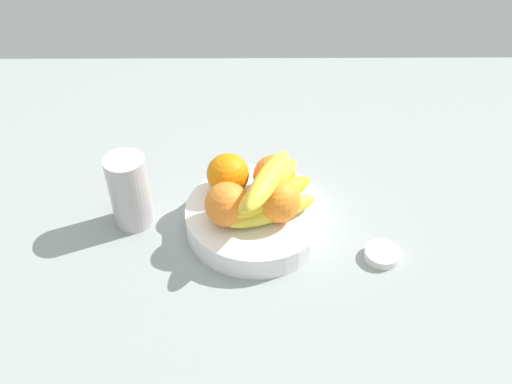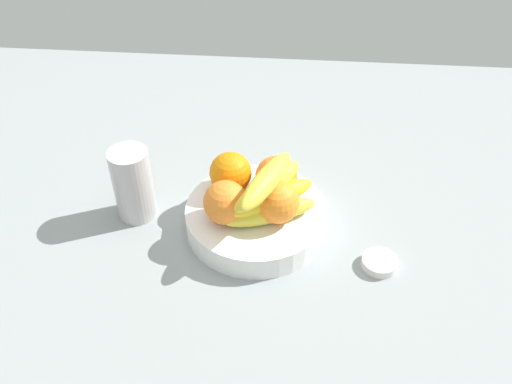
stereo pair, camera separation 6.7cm
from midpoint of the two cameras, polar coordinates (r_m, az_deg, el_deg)
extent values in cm
cube|color=gray|center=(103.28, -4.02, -5.14)|extent=(180.00, 140.00, 3.00)
cylinder|color=white|center=(101.96, -1.88, -2.75)|extent=(26.09, 26.09, 4.68)
sphere|color=orange|center=(101.85, -4.83, 1.78)|extent=(7.94, 7.94, 7.94)
sphere|color=orange|center=(95.59, -5.04, -1.35)|extent=(7.94, 7.94, 7.94)
sphere|color=orange|center=(95.67, 0.37, -1.11)|extent=(7.94, 7.94, 7.94)
sphere|color=orange|center=(101.15, 0.02, 1.63)|extent=(7.94, 7.94, 7.94)
ellipsoid|color=yellow|center=(96.83, -0.34, -2.07)|extent=(17.23, 10.24, 4.00)
ellipsoid|color=yellow|center=(96.37, -0.26, -0.55)|extent=(16.20, 13.07, 4.00)
ellipsoid|color=yellow|center=(95.33, -0.69, 0.64)|extent=(13.23, 16.10, 4.00)
ellipsoid|color=yellow|center=(92.86, -0.85, 1.12)|extent=(10.53, 17.17, 4.00)
cylinder|color=#B9B4B5|center=(103.23, -14.84, 0.00)|extent=(7.34, 7.34, 14.68)
cylinder|color=silver|center=(99.37, 11.10, -6.44)|extent=(6.26, 6.26, 1.64)
camera|label=1|loc=(0.03, -91.96, -1.70)|focal=38.43mm
camera|label=2|loc=(0.03, 88.04, 1.70)|focal=38.43mm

